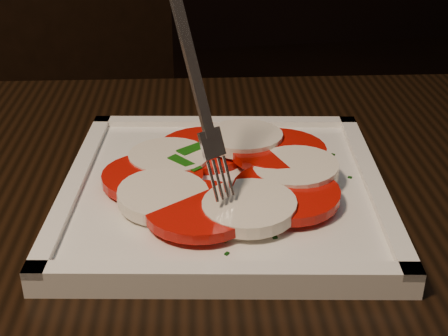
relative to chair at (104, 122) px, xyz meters
The scene contains 4 objects.
chair is the anchor object (origin of this frame).
plate 0.75m from the chair, 80.24° to the right, with size 0.27×0.27×0.01m, color white.
caprese_salad 0.75m from the chair, 80.23° to the right, with size 0.21×0.23×0.02m.
fork 0.81m from the chair, 82.86° to the right, with size 0.03×0.07×0.16m, color white, non-canonical shape.
Camera 1 is at (-0.14, -0.38, 1.02)m, focal length 50.00 mm.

